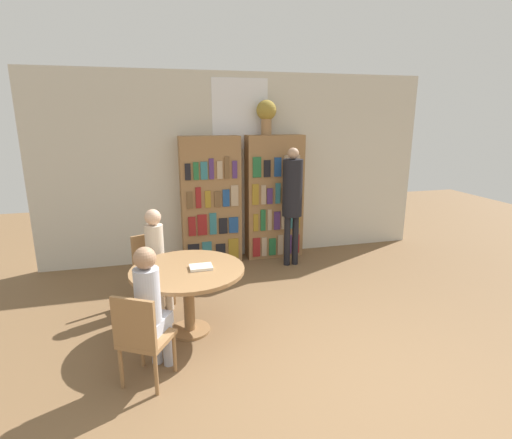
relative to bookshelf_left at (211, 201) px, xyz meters
name	(u,v)px	position (x,y,z in m)	size (l,w,h in m)	color
ground_plane	(334,389)	(0.53, -3.47, -1.01)	(16.00, 16.00, 0.00)	brown
wall_back	(240,167)	(0.53, 0.19, 0.50)	(6.40, 0.07, 3.00)	beige
bookshelf_left	(211,201)	(0.00, 0.00, 0.00)	(0.94, 0.34, 2.03)	olive
bookshelf_right	(274,197)	(1.06, 0.00, 0.00)	(0.94, 0.34, 2.03)	olive
flower_vase	(266,113)	(0.92, 0.00, 1.36)	(0.32, 0.32, 0.54)	#997047
reading_table	(188,279)	(-0.59, -2.16, -0.38)	(1.22, 1.22, 0.75)	olive
chair_near_camera	(142,336)	(-1.08, -2.98, -0.52)	(0.55, 0.55, 0.88)	olive
chair_left_side	(152,266)	(-0.97, -1.29, -0.52)	(0.53, 0.53, 0.88)	olive
seated_reader_left	(157,254)	(-0.90, -1.46, -0.31)	(0.33, 0.38, 1.25)	beige
seated_reader_right	(151,304)	(-0.98, -2.82, -0.31)	(0.36, 0.39, 1.25)	#B2B7C6
librarian_standing	(292,194)	(1.19, -0.50, 0.14)	(0.31, 0.58, 1.86)	black
open_book_on_table	(201,267)	(-0.45, -2.20, -0.25)	(0.24, 0.18, 0.03)	silver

